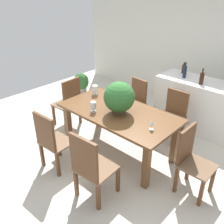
% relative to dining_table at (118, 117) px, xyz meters
% --- Properties ---
extents(ground_plane, '(7.04, 7.04, 0.00)m').
position_rel_dining_table_xyz_m(ground_plane, '(0.00, -0.03, -0.66)').
color(ground_plane, beige).
extents(back_wall, '(6.40, 0.10, 2.60)m').
position_rel_dining_table_xyz_m(back_wall, '(0.00, 2.57, 0.64)').
color(back_wall, silver).
rests_on(back_wall, ground).
extents(dining_table, '(1.92, 0.99, 0.77)m').
position_rel_dining_table_xyz_m(dining_table, '(0.00, 0.00, 0.00)').
color(dining_table, brown).
rests_on(dining_table, ground).
extents(chair_far_right, '(0.44, 0.41, 0.90)m').
position_rel_dining_table_xyz_m(chair_far_right, '(0.43, 1.00, -0.15)').
color(chair_far_right, brown).
rests_on(chair_far_right, ground).
extents(chair_far_left, '(0.45, 0.44, 0.90)m').
position_rel_dining_table_xyz_m(chair_far_left, '(-0.42, 1.00, -0.16)').
color(chair_far_left, brown).
rests_on(chair_far_left, ground).
extents(chair_near_left, '(0.48, 0.42, 0.97)m').
position_rel_dining_table_xyz_m(chair_near_left, '(-0.43, -1.01, -0.12)').
color(chair_near_left, brown).
rests_on(chair_near_left, ground).
extents(chair_foot_end, '(0.43, 0.42, 0.96)m').
position_rel_dining_table_xyz_m(chair_foot_end, '(1.28, 0.00, -0.13)').
color(chair_foot_end, brown).
rests_on(chair_foot_end, ground).
extents(chair_head_end, '(0.46, 0.48, 1.00)m').
position_rel_dining_table_xyz_m(chair_head_end, '(-1.28, 0.01, -0.11)').
color(chair_head_end, brown).
rests_on(chair_head_end, ground).
extents(chair_near_right, '(0.50, 0.51, 1.01)m').
position_rel_dining_table_xyz_m(chair_near_right, '(0.44, -1.03, -0.11)').
color(chair_near_right, brown).
rests_on(chair_near_right, ground).
extents(flower_centerpiece, '(0.48, 0.48, 0.51)m').
position_rel_dining_table_xyz_m(flower_centerpiece, '(0.04, -0.04, 0.37)').
color(flower_centerpiece, '#4C3828').
rests_on(flower_centerpiece, dining_table).
extents(crystal_vase_left, '(0.09, 0.09, 0.17)m').
position_rel_dining_table_xyz_m(crystal_vase_left, '(-0.28, -0.28, 0.21)').
color(crystal_vase_left, silver).
rests_on(crystal_vase_left, dining_table).
extents(crystal_vase_center_near, '(0.11, 0.11, 0.18)m').
position_rel_dining_table_xyz_m(crystal_vase_center_near, '(-0.74, 0.21, 0.22)').
color(crystal_vase_center_near, silver).
rests_on(crystal_vase_center_near, dining_table).
extents(wine_glass, '(0.06, 0.06, 0.15)m').
position_rel_dining_table_xyz_m(wine_glass, '(0.70, -0.10, 0.21)').
color(wine_glass, silver).
rests_on(wine_glass, dining_table).
extents(kitchen_counter, '(1.62, 0.67, 0.95)m').
position_rel_dining_table_xyz_m(kitchen_counter, '(0.59, 1.67, -0.18)').
color(kitchen_counter, silver).
rests_on(kitchen_counter, ground).
extents(wine_bottle_clear, '(0.08, 0.08, 0.29)m').
position_rel_dining_table_xyz_m(wine_bottle_clear, '(0.62, 1.52, 0.41)').
color(wine_bottle_clear, black).
rests_on(wine_bottle_clear, kitchen_counter).
extents(wine_bottle_amber, '(0.07, 0.07, 0.30)m').
position_rel_dining_table_xyz_m(wine_bottle_amber, '(0.24, 1.63, 0.41)').
color(wine_bottle_amber, '#0F1E38').
rests_on(wine_bottle_amber, kitchen_counter).
extents(wine_bottle_tall, '(0.08, 0.08, 0.22)m').
position_rel_dining_table_xyz_m(wine_bottle_tall, '(0.09, 1.86, 0.39)').
color(wine_bottle_tall, black).
rests_on(wine_bottle_tall, kitchen_counter).
extents(potted_plant_floor, '(0.38, 0.38, 0.56)m').
position_rel_dining_table_xyz_m(potted_plant_floor, '(-2.29, 1.18, -0.35)').
color(potted_plant_floor, '#9E9384').
rests_on(potted_plant_floor, ground).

